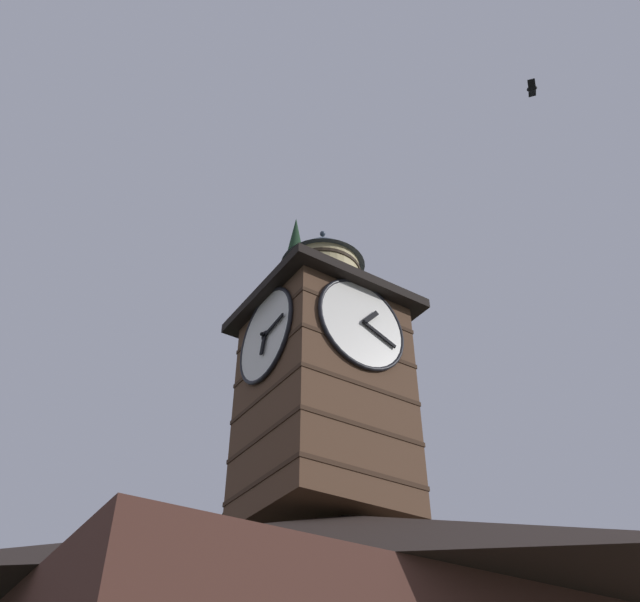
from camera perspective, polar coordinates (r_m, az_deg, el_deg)
name	(u,v)px	position (r m, az deg, el deg)	size (l,w,h in m)	color
clock_tower	(323,378)	(15.89, 0.24, -6.61)	(3.82, 3.82, 8.30)	brown
pine_tree_behind	(287,535)	(19.16, -2.88, -19.40)	(5.51, 5.51, 19.49)	#473323
flying_bird_high	(532,89)	(20.37, 17.69, 16.94)	(0.58, 0.52, 0.16)	black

